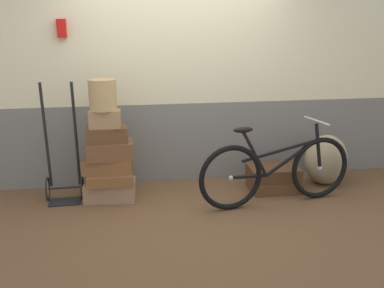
{
  "coord_description": "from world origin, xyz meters",
  "views": [
    {
      "loc": [
        -0.73,
        -4.37,
        1.86
      ],
      "look_at": [
        0.06,
        0.14,
        0.63
      ],
      "focal_mm": 40.32,
      "sensor_mm": 36.0,
      "label": 1
    }
  ],
  "objects": [
    {
      "name": "ground",
      "position": [
        0.0,
        0.0,
        -0.03
      ],
      "size": [
        9.28,
        5.2,
        0.06
      ],
      "primitive_type": "cube",
      "color": "brown"
    },
    {
      "name": "suitcase_2",
      "position": [
        -0.86,
        0.27,
        0.4
      ],
      "size": [
        0.56,
        0.37,
        0.16
      ],
      "primitive_type": "cube",
      "rotation": [
        0.0,
        0.0,
        -0.11
      ],
      "color": "brown",
      "rests_on": "suitcase_1"
    },
    {
      "name": "suitcase_7",
      "position": [
        1.05,
        0.22,
        0.21
      ],
      "size": [
        0.6,
        0.45,
        0.16
      ],
      "primitive_type": "cube",
      "rotation": [
        0.0,
        0.0,
        -0.06
      ],
      "color": "#4C2D19",
      "rests_on": "suitcase_6"
    },
    {
      "name": "suitcase_4",
      "position": [
        -0.86,
        0.27,
        0.75
      ],
      "size": [
        0.44,
        0.3,
        0.16
      ],
      "primitive_type": "cube",
      "rotation": [
        0.0,
        0.0,
        0.05
      ],
      "color": "brown",
      "rests_on": "suitcase_3"
    },
    {
      "name": "suitcase_0",
      "position": [
        -0.85,
        0.27,
        0.1
      ],
      "size": [
        0.59,
        0.41,
        0.21
      ],
      "primitive_type": "cube",
      "rotation": [
        0.0,
        0.0,
        -0.1
      ],
      "color": "#937051",
      "rests_on": "ground"
    },
    {
      "name": "station_building",
      "position": [
        0.01,
        0.85,
        1.38
      ],
      "size": [
        7.28,
        0.74,
        2.75
      ],
      "color": "slate",
      "rests_on": "ground"
    },
    {
      "name": "suitcase_5",
      "position": [
        -0.86,
        0.24,
        0.93
      ],
      "size": [
        0.35,
        0.24,
        0.19
      ],
      "primitive_type": "cube",
      "rotation": [
        0.0,
        0.0,
        -0.09
      ],
      "color": "#9E754C",
      "rests_on": "suitcase_4"
    },
    {
      "name": "wicker_basket",
      "position": [
        -0.88,
        0.24,
        1.19
      ],
      "size": [
        0.29,
        0.29,
        0.32
      ],
      "primitive_type": "cylinder",
      "color": "tan",
      "rests_on": "suitcase_5"
    },
    {
      "name": "suitcase_1",
      "position": [
        -0.84,
        0.22,
        0.26
      ],
      "size": [
        0.5,
        0.36,
        0.11
      ],
      "primitive_type": "cube",
      "rotation": [
        0.0,
        0.0,
        -0.01
      ],
      "color": "brown",
      "rests_on": "suitcase_0"
    },
    {
      "name": "luggage_trolley",
      "position": [
        -1.35,
        0.33,
        0.33
      ],
      "size": [
        0.4,
        0.35,
        1.33
      ],
      "color": "black",
      "rests_on": "ground"
    },
    {
      "name": "suitcase_3",
      "position": [
        -0.83,
        0.26,
        0.57
      ],
      "size": [
        0.5,
        0.34,
        0.19
      ],
      "primitive_type": "cube",
      "rotation": [
        0.0,
        0.0,
        -0.01
      ],
      "color": "brown",
      "rests_on": "suitcase_2"
    },
    {
      "name": "burlap_sack",
      "position": [
        1.76,
        0.31,
        0.31
      ],
      "size": [
        0.52,
        0.44,
        0.62
      ],
      "primitive_type": "ellipsoid",
      "color": "#9E8966",
      "rests_on": "ground"
    },
    {
      "name": "bicycle",
      "position": [
        0.93,
        -0.18,
        0.37
      ],
      "size": [
        1.78,
        0.46,
        0.91
      ],
      "color": "black",
      "rests_on": "ground"
    },
    {
      "name": "suitcase_6",
      "position": [
        1.07,
        0.22,
        0.07
      ],
      "size": [
        0.59,
        0.48,
        0.13
      ],
      "primitive_type": "cube",
      "rotation": [
        0.0,
        0.0,
        -0.04
      ],
      "color": "brown",
      "rests_on": "ground"
    }
  ]
}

